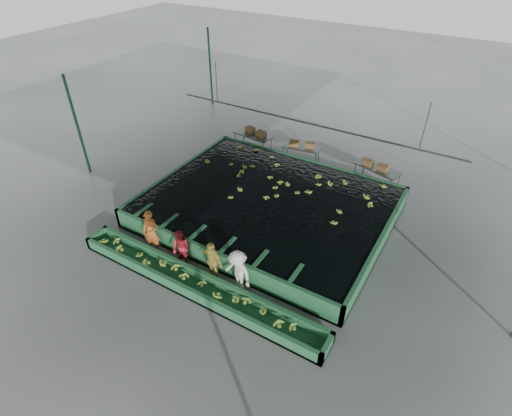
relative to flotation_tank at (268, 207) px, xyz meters
The scene contains 21 objects.
ground 1.57m from the flotation_tank, 90.00° to the right, with size 80.00×80.00×0.00m, color slate.
shed_roof 4.79m from the flotation_tank, 90.00° to the right, with size 20.00×22.00×0.04m, color gray.
shed_posts 2.54m from the flotation_tank, 90.00° to the right, with size 20.00×22.00×5.00m, color #225939, non-canonical shape.
flotation_tank is the anchor object (origin of this frame).
tank_water 0.40m from the flotation_tank, 90.00° to the right, with size 9.70×7.70×0.00m, color black.
sorting_trough 5.10m from the flotation_tank, 90.00° to the right, with size 10.00×1.00×0.50m, color #296A3D, non-canonical shape.
cableway_rail 4.33m from the flotation_tank, 90.00° to the left, with size 0.08×0.08×14.00m, color #59605B.
rail_hanger_left 7.06m from the flotation_tank, 145.01° to the left, with size 0.04×0.04×2.00m, color #59605B.
rail_hanger_right 7.06m from the flotation_tank, 34.99° to the left, with size 0.04×0.04×2.00m, color #59605B.
worker_a 5.09m from the flotation_tank, 121.96° to the right, with size 0.67×0.44×1.85m, color #CC6426.
worker_b 4.49m from the flotation_tank, 106.11° to the right, with size 0.74×0.58×1.52m, color red.
worker_c 4.32m from the flotation_tank, 87.84° to the right, with size 0.97×0.40×1.66m, color gold.
worker_d 4.50m from the flotation_tank, 73.64° to the right, with size 1.12×0.64×1.73m, color white.
packing_table_left 6.05m from the flotation_tank, 127.63° to the left, with size 2.17×0.87×0.99m, color #59605B, non-canonical shape.
packing_table_mid 5.08m from the flotation_tank, 99.51° to the left, with size 1.96×0.78×0.89m, color #59605B, non-canonical shape.
packing_table_right 5.80m from the flotation_tank, 55.46° to the left, with size 2.17×0.87×0.99m, color #59605B, non-canonical shape.
box_stack_left 6.07m from the flotation_tank, 126.15° to the left, with size 1.31×0.36×0.28m, color brown, non-canonical shape.
box_stack_mid 5.11m from the flotation_tank, 99.30° to the left, with size 1.31×0.36×0.28m, color brown, non-canonical shape.
box_stack_right 5.71m from the flotation_tank, 56.41° to the left, with size 1.25×0.35×0.27m, color brown, non-canonical shape.
floating_bananas 0.89m from the flotation_tank, 90.00° to the left, with size 8.34×5.68×0.11m, color #96BB3C, non-canonical shape.
trough_bananas 5.10m from the flotation_tank, 90.00° to the right, with size 8.36×0.56×0.11m, color #96BB3C, non-canonical shape.
Camera 1 is at (6.78, -10.76, 10.65)m, focal length 28.00 mm.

